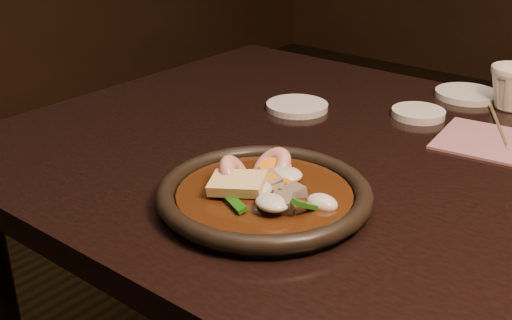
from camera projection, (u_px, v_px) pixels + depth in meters
The scene contains 8 objects.
table at pixel (483, 242), 0.92m from camera, with size 1.60×0.90×0.75m.
plate at pixel (264, 195), 0.86m from camera, with size 0.29×0.29×0.03m.
stirfry at pixel (266, 189), 0.86m from camera, with size 0.18×0.16×0.06m.
soy_dish at pixel (418, 113), 1.17m from camera, with size 0.10×0.10×0.01m, color silver.
saucer_left at pixel (297, 106), 1.21m from camera, with size 0.12×0.12×0.01m, color silver.
saucer_right at pixel (467, 94), 1.27m from camera, with size 0.12×0.12×0.01m, color silver.
chopsticks at pixel (498, 125), 1.12m from camera, with size 0.11×0.20×0.01m.
napkin at pixel (489, 141), 1.06m from camera, with size 0.16×0.16×0.00m, color #925A63.
Camera 1 is at (0.24, -0.82, 1.16)m, focal length 45.00 mm.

